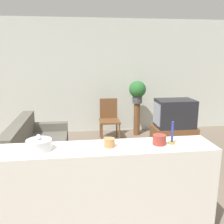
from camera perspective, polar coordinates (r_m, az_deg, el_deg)
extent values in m
plane|color=#756656|center=(3.22, -3.99, -22.69)|extent=(14.00, 14.00, 0.00)
cube|color=silver|center=(6.07, -6.28, 7.97)|extent=(9.00, 0.06, 2.70)
cube|color=#605B51|center=(4.30, -15.95, -10.06)|extent=(0.82, 1.71, 0.46)
cube|color=#605B51|center=(4.22, -20.48, -4.79)|extent=(0.20, 1.71, 0.38)
cube|color=#605B51|center=(3.58, -17.81, -13.74)|extent=(0.82, 0.16, 0.61)
cube|color=#605B51|center=(4.99, -14.77, -5.79)|extent=(0.82, 0.16, 0.61)
cube|color=brown|center=(5.11, 13.84, -5.94)|extent=(0.82, 0.52, 0.50)
cube|color=#232328|center=(4.97, 14.17, -0.29)|extent=(0.71, 0.49, 0.54)
cube|color=#939EB2|center=(4.85, 10.20, -0.42)|extent=(0.02, 0.40, 0.42)
cube|color=brown|center=(5.53, -0.55, -2.10)|extent=(0.44, 0.44, 0.04)
cube|color=brown|center=(5.66, -0.81, 0.85)|extent=(0.40, 0.04, 0.46)
cylinder|color=brown|center=(5.39, -2.31, -5.03)|extent=(0.04, 0.04, 0.42)
cylinder|color=brown|center=(5.44, 1.69, -4.87)|extent=(0.04, 0.04, 0.42)
cylinder|color=brown|center=(5.75, -2.66, -3.86)|extent=(0.04, 0.04, 0.42)
cylinder|color=brown|center=(5.79, 1.09, -3.72)|extent=(0.04, 0.04, 0.42)
cylinder|color=brown|center=(5.93, 5.69, -1.60)|extent=(0.15, 0.15, 0.77)
cylinder|color=#4C4C51|center=(5.83, 5.80, 2.82)|extent=(0.22, 0.22, 0.16)
sphere|color=#2D7033|center=(5.79, 5.85, 5.19)|extent=(0.39, 0.39, 0.39)
cube|color=white|center=(2.66, -3.69, -18.17)|extent=(2.37, 0.44, 1.00)
cylinder|color=silver|center=(2.45, -16.33, -7.23)|extent=(0.24, 0.24, 0.10)
sphere|color=silver|center=(2.43, -16.45, -5.52)|extent=(0.05, 0.05, 0.05)
cylinder|color=#C6844C|center=(2.44, -0.59, -6.99)|extent=(0.11, 0.11, 0.09)
cylinder|color=#B7933D|center=(2.60, 13.49, -6.86)|extent=(0.07, 0.07, 0.02)
cylinder|color=#2D3D9E|center=(2.56, 13.63, -4.41)|extent=(0.02, 0.02, 0.21)
cylinder|color=#99382D|center=(2.54, 10.76, -6.23)|extent=(0.13, 0.13, 0.10)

